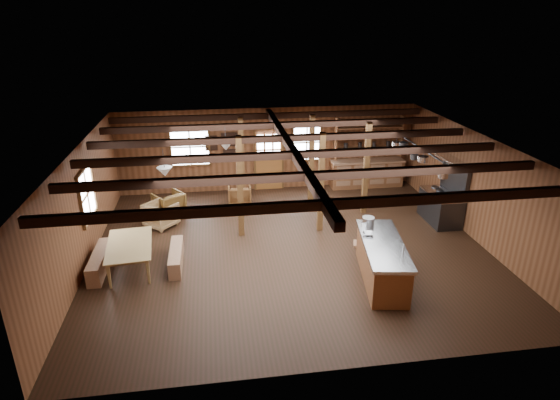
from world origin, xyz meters
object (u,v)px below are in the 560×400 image
object	(u,v)px
kitchen_island	(382,261)
dining_table	(132,256)
armchair_b	(240,195)
armchair_c	(161,215)
armchair_a	(169,204)
commercial_range	(443,202)

from	to	relation	value
kitchen_island	dining_table	distance (m)	5.87
armchair_b	armchair_c	xyz separation A→B (m)	(-2.32, -1.28, 0.03)
armchair_a	armchair_c	bearing A→B (deg)	44.21
commercial_range	armchair_c	bearing A→B (deg)	174.13
dining_table	armchair_b	world-z (taller)	armchair_b
commercial_range	dining_table	size ratio (longest dim) A/B	1.02
armchair_a	armchair_c	xyz separation A→B (m)	(-0.16, -0.80, 0.00)
commercial_range	armchair_a	world-z (taller)	commercial_range
dining_table	commercial_range	bearing A→B (deg)	-85.64
armchair_b	kitchen_island	bearing A→B (deg)	122.42
armchair_c	kitchen_island	bearing A→B (deg)	-173.42
armchair_a	armchair_b	distance (m)	2.21
kitchen_island	armchair_b	world-z (taller)	kitchen_island
armchair_a	armchair_b	world-z (taller)	armchair_a
armchair_a	dining_table	bearing A→B (deg)	43.97
kitchen_island	commercial_range	xyz separation A→B (m)	(2.85, 2.83, 0.13)
kitchen_island	armchair_a	distance (m)	6.75
kitchen_island	armchair_c	world-z (taller)	kitchen_island
commercial_range	kitchen_island	bearing A→B (deg)	-135.17
commercial_range	dining_table	bearing A→B (deg)	-170.30
kitchen_island	commercial_range	bearing A→B (deg)	54.07
commercial_range	armchair_b	size ratio (longest dim) A/B	2.56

